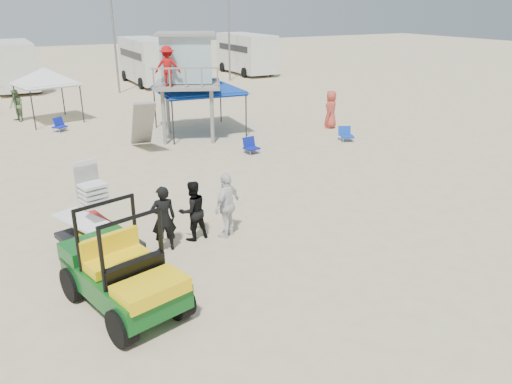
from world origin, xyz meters
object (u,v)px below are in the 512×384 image
man_left (163,219)px  utility_cart (121,265)px  lifeguard_tower (184,63)px  canopy_blue (197,76)px  surf_trailer (96,225)px

man_left → utility_cart: bearing=60.1°
utility_cart → lifeguard_tower: (5.99, 12.09, 2.33)m
utility_cart → canopy_blue: 14.58m
surf_trailer → man_left: (1.52, -0.30, -0.03)m
man_left → canopy_blue: bearing=-109.6°
man_left → surf_trailer: bearing=-4.4°
canopy_blue → lifeguard_tower: bearing=-142.3°
man_left → canopy_blue: canopy_blue is taller
man_left → canopy_blue: 12.11m
utility_cart → lifeguard_tower: bearing=63.6°
surf_trailer → canopy_blue: 12.60m
surf_trailer → canopy_blue: canopy_blue is taller
surf_trailer → man_left: bearing=-11.2°
surf_trailer → lifeguard_tower: (5.99, 9.76, 2.43)m
man_left → lifeguard_tower: (4.47, 10.06, 2.47)m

